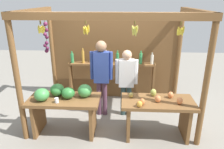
# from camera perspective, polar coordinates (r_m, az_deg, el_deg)

# --- Properties ---
(ground_plane) EXTENTS (12.00, 12.00, 0.00)m
(ground_plane) POSITION_cam_1_polar(r_m,az_deg,el_deg) (4.94, 0.12, -10.60)
(ground_plane) COLOR gray
(ground_plane) RESTS_ON ground
(market_stall) EXTENTS (3.28, 2.00, 2.30)m
(market_stall) POSITION_cam_1_polar(r_m,az_deg,el_deg) (4.83, 0.33, 5.94)
(market_stall) COLOR brown
(market_stall) RESTS_ON ground
(fruit_counter_left) EXTENTS (1.33, 0.64, 0.98)m
(fruit_counter_left) POSITION_cam_1_polar(r_m,az_deg,el_deg) (4.16, -12.68, -7.12)
(fruit_counter_left) COLOR brown
(fruit_counter_left) RESTS_ON ground
(fruit_counter_right) EXTENTS (1.33, 0.64, 0.87)m
(fruit_counter_right) POSITION_cam_1_polar(r_m,az_deg,el_deg) (4.09, 11.92, -9.11)
(fruit_counter_right) COLOR brown
(fruit_counter_right) RESTS_ON ground
(bottle_shelf_unit) EXTENTS (2.11, 0.22, 1.36)m
(bottle_shelf_unit) POSITION_cam_1_polar(r_m,az_deg,el_deg) (5.24, -0.04, 1.10)
(bottle_shelf_unit) COLOR brown
(bottle_shelf_unit) RESTS_ON ground
(vendor_man) EXTENTS (0.48, 0.23, 1.68)m
(vendor_man) POSITION_cam_1_polar(r_m,az_deg,el_deg) (4.54, -2.81, 0.71)
(vendor_man) COLOR #563548
(vendor_man) RESTS_ON ground
(vendor_woman) EXTENTS (0.48, 0.20, 1.49)m
(vendor_woman) POSITION_cam_1_polar(r_m,az_deg,el_deg) (4.58, 3.88, -0.91)
(vendor_woman) COLOR #2C4241
(vendor_woman) RESTS_ON ground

